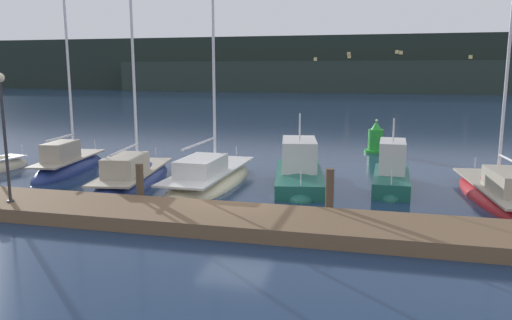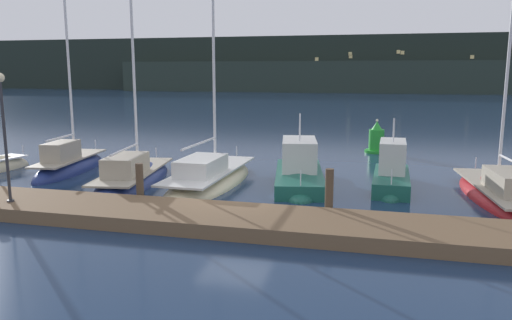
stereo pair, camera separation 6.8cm
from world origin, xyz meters
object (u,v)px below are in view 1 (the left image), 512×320
Objects in this scene: sailboat_berth_3 at (69,168)px; sailboat_berth_8 at (503,196)px; channel_buoy at (376,140)px; dock_lamppost at (3,118)px; sailboat_berth_4 at (133,180)px; sailboat_berth_5 at (209,181)px; motorboat_berth_7 at (391,180)px; motorboat_berth_6 at (299,178)px.

sailboat_berth_8 is (19.55, -0.70, -0.02)m from sailboat_berth_3.
channel_buoy is 20.79m from dock_lamppost.
dock_lamppost is at bearing -70.33° from sailboat_berth_3.
sailboat_berth_5 is (3.41, 0.50, 0.01)m from sailboat_berth_4.
sailboat_berth_5 is 2.37× the size of motorboat_berth_7.
motorboat_berth_6 is 3.92m from motorboat_berth_7.
sailboat_berth_5 is 2.76× the size of dock_lamppost.
sailboat_berth_8 is 2.33× the size of dock_lamppost.
sailboat_berth_8 is at bearing 20.44° from dock_lamppost.
sailboat_berth_8 is at bearing 3.08° from sailboat_berth_4.
motorboat_berth_6 is 3.33× the size of channel_buoy.
channel_buoy is at bearing 94.61° from motorboat_berth_7.
sailboat_berth_5 is 8.55m from dock_lamppost.
dock_lamppost is (2.52, -7.05, 3.20)m from sailboat_berth_3.
sailboat_berth_4 is 4.57× the size of channel_buoy.
sailboat_berth_5 is 12.77m from channel_buoy.
sailboat_berth_3 is 0.99× the size of sailboat_berth_4.
sailboat_berth_3 reaches higher than dock_lamppost.
motorboat_berth_7 is 0.50× the size of sailboat_berth_8.
sailboat_berth_5 is at bearing -7.63° from sailboat_berth_3.
motorboat_berth_6 is at bearing 11.66° from sailboat_berth_4.
dock_lamppost is at bearing -159.56° from sailboat_berth_8.
motorboat_berth_6 is at bearing -0.18° from sailboat_berth_3.
sailboat_berth_8 reaches higher than dock_lamppost.
sailboat_berth_5 reaches higher than sailboat_berth_4.
sailboat_berth_4 is 1.82× the size of motorboat_berth_7.
sailboat_berth_8 is at bearing -2.05° from sailboat_berth_3.
sailboat_berth_8 is at bearing 1.57° from sailboat_berth_5.
sailboat_berth_5 reaches higher than sailboat_berth_3.
sailboat_berth_8 is 11.50m from channel_buoy.
dock_lamppost is at bearing -150.33° from motorboat_berth_7.
sailboat_berth_4 is (4.25, -1.52, -0.02)m from sailboat_berth_3.
sailboat_berth_8 is (11.89, 0.33, -0.01)m from sailboat_berth_5.
motorboat_berth_6 is 11.77m from dock_lamppost.
motorboat_berth_7 is (7.71, 1.30, 0.16)m from sailboat_berth_5.
sailboat_berth_5 is at bearing -123.01° from channel_buoy.
sailboat_berth_5 reaches higher than sailboat_berth_8.
sailboat_berth_4 reaches higher than dock_lamppost.
sailboat_berth_8 is at bearing -4.69° from motorboat_berth_6.
dock_lamppost is at bearing -130.50° from sailboat_berth_5.
dock_lamppost reaches higher than motorboat_berth_6.
dock_lamppost is at bearing -125.88° from channel_buoy.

